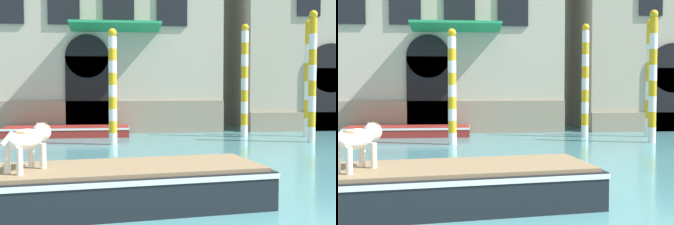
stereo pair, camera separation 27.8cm
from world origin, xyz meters
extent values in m
cube|color=gray|center=(-1.74, 17.75, 0.67)|extent=(10.93, 0.16, 1.35)
cube|color=black|center=(-1.93, 17.74, 1.58)|extent=(1.75, 0.14, 3.15)
cylinder|color=black|center=(-1.93, 17.74, 3.15)|extent=(1.75, 0.14, 1.75)
cube|color=black|center=(1.54, 17.76, 5.49)|extent=(1.26, 0.10, 2.14)
cube|color=#1E8C51|center=(-0.78, 17.10, 4.30)|extent=(3.54, 1.40, 0.29)
cube|color=black|center=(8.43, 17.74, 1.36)|extent=(2.11, 0.14, 2.72)
cylinder|color=black|center=(8.43, 17.74, 2.72)|extent=(2.11, 0.14, 2.11)
cube|color=black|center=(-1.67, 5.95, 0.31)|extent=(6.78, 2.65, 0.63)
cube|color=white|center=(-1.67, 5.95, 0.57)|extent=(6.81, 2.68, 0.08)
cube|color=#8C7251|center=(-1.67, 5.95, 0.66)|extent=(6.57, 2.48, 0.06)
cylinder|color=silver|center=(-2.17, 6.05, 0.89)|extent=(0.10, 0.10, 0.40)
cylinder|color=silver|center=(-1.97, 5.95, 0.89)|extent=(0.10, 0.10, 0.40)
cylinder|color=silver|center=(-2.23, 5.45, 0.89)|extent=(0.10, 0.10, 0.40)
ellipsoid|color=silver|center=(-2.20, 5.75, 1.17)|extent=(0.63, 0.81, 0.32)
ellipsoid|color=brown|center=(-2.25, 5.65, 1.26)|extent=(0.35, 0.39, 0.11)
sphere|color=silver|center=(-2.01, 6.12, 1.25)|extent=(0.30, 0.30, 0.30)
cone|color=brown|center=(-2.09, 6.15, 1.36)|extent=(0.09, 0.09, 0.12)
cone|color=brown|center=(-1.94, 6.08, 1.36)|extent=(0.09, 0.09, 0.12)
cube|color=maroon|center=(-2.65, 16.81, 0.20)|extent=(4.73, 1.34, 0.39)
cube|color=white|center=(-2.65, 16.81, 0.33)|extent=(4.76, 1.37, 0.08)
cube|color=#9EA3A8|center=(-2.65, 16.81, 0.18)|extent=(2.60, 1.00, 0.35)
cylinder|color=white|center=(6.56, 15.78, 0.36)|extent=(0.23, 0.23, 0.71)
cylinder|color=gold|center=(6.56, 15.78, 1.07)|extent=(0.23, 0.23, 0.71)
cylinder|color=white|center=(6.56, 15.78, 1.78)|extent=(0.23, 0.23, 0.71)
cylinder|color=gold|center=(6.56, 15.78, 2.49)|extent=(0.23, 0.23, 0.71)
cylinder|color=white|center=(6.56, 15.78, 3.20)|extent=(0.23, 0.23, 0.71)
cylinder|color=gold|center=(6.56, 15.78, 3.91)|extent=(0.23, 0.23, 0.71)
sphere|color=gold|center=(6.56, 15.78, 4.36)|extent=(0.24, 0.24, 0.24)
cylinder|color=white|center=(5.96, 13.99, 0.27)|extent=(0.27, 0.27, 0.54)
cylinder|color=gold|center=(5.96, 13.99, 0.80)|extent=(0.27, 0.27, 0.54)
cylinder|color=white|center=(5.96, 13.99, 1.34)|extent=(0.27, 0.27, 0.54)
cylinder|color=gold|center=(5.96, 13.99, 1.88)|extent=(0.27, 0.27, 0.54)
cylinder|color=white|center=(5.96, 13.99, 2.41)|extent=(0.27, 0.27, 0.54)
cylinder|color=gold|center=(5.96, 13.99, 2.95)|extent=(0.27, 0.27, 0.54)
cylinder|color=white|center=(5.96, 13.99, 3.48)|extent=(0.27, 0.27, 0.54)
cylinder|color=gold|center=(5.96, 13.99, 4.02)|extent=(0.27, 0.27, 0.54)
sphere|color=gold|center=(5.96, 13.99, 4.41)|extent=(0.28, 0.28, 0.28)
cylinder|color=white|center=(-0.89, 14.11, 0.20)|extent=(0.27, 0.27, 0.40)
cylinder|color=gold|center=(-0.89, 14.11, 0.60)|extent=(0.27, 0.27, 0.40)
cylinder|color=white|center=(-0.89, 14.11, 1.00)|extent=(0.27, 0.27, 0.40)
cylinder|color=gold|center=(-0.89, 14.11, 1.40)|extent=(0.27, 0.27, 0.40)
cylinder|color=white|center=(-0.89, 14.11, 1.80)|extent=(0.27, 0.27, 0.40)
cylinder|color=gold|center=(-0.89, 14.11, 2.20)|extent=(0.27, 0.27, 0.40)
cylinder|color=white|center=(-0.89, 14.11, 2.59)|extent=(0.27, 0.27, 0.40)
cylinder|color=gold|center=(-0.89, 14.11, 2.99)|extent=(0.27, 0.27, 0.40)
cylinder|color=white|center=(-0.89, 14.11, 3.39)|extent=(0.27, 0.27, 0.40)
sphere|color=gold|center=(-0.89, 14.11, 3.72)|extent=(0.29, 0.29, 0.29)
cylinder|color=white|center=(4.12, 15.94, 0.23)|extent=(0.27, 0.27, 0.45)
cylinder|color=gold|center=(4.12, 15.94, 0.68)|extent=(0.27, 0.27, 0.45)
cylinder|color=white|center=(4.12, 15.94, 1.13)|extent=(0.27, 0.27, 0.45)
cylinder|color=gold|center=(4.12, 15.94, 1.58)|extent=(0.27, 0.27, 0.45)
cylinder|color=white|center=(4.12, 15.94, 2.03)|extent=(0.27, 0.27, 0.45)
cylinder|color=gold|center=(4.12, 15.94, 2.48)|extent=(0.27, 0.27, 0.45)
cylinder|color=white|center=(4.12, 15.94, 2.93)|extent=(0.27, 0.27, 0.45)
cylinder|color=gold|center=(4.12, 15.94, 3.38)|extent=(0.27, 0.27, 0.45)
cylinder|color=white|center=(4.12, 15.94, 3.83)|extent=(0.27, 0.27, 0.45)
sphere|color=gold|center=(4.12, 15.94, 4.17)|extent=(0.28, 0.28, 0.28)
camera|label=1|loc=(-0.86, -1.52, 2.00)|focal=50.00mm
camera|label=2|loc=(-0.58, -1.55, 2.00)|focal=50.00mm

